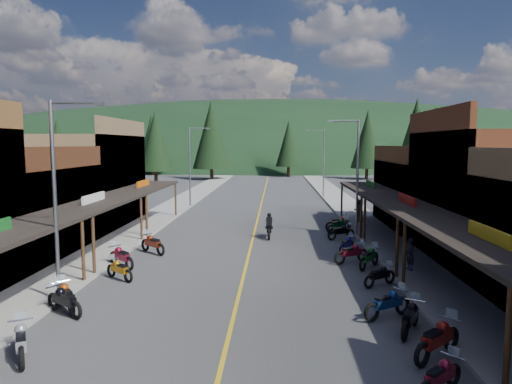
# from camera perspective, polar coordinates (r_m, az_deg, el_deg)

# --- Properties ---
(ground) EXTENTS (220.00, 220.00, 0.00)m
(ground) POSITION_cam_1_polar(r_m,az_deg,el_deg) (24.20, -1.24, -9.16)
(ground) COLOR #38383A
(ground) RESTS_ON ground
(centerline) EXTENTS (0.15, 90.00, 0.01)m
(centerline) POSITION_cam_1_polar(r_m,az_deg,el_deg) (43.79, 0.47, -2.30)
(centerline) COLOR gold
(centerline) RESTS_ON ground
(sidewalk_west) EXTENTS (3.40, 94.00, 0.15)m
(sidewalk_west) POSITION_cam_1_polar(r_m,az_deg,el_deg) (44.94, -10.69, -2.10)
(sidewalk_west) COLOR gray
(sidewalk_west) RESTS_ON ground
(sidewalk_east) EXTENTS (3.40, 94.00, 0.15)m
(sidewalk_east) POSITION_cam_1_polar(r_m,az_deg,el_deg) (44.34, 11.79, -2.23)
(sidewalk_east) COLOR gray
(sidewalk_east) RESTS_ON ground
(shop_west_2) EXTENTS (10.90, 9.00, 6.20)m
(shop_west_2) POSITION_cam_1_polar(r_m,az_deg,el_deg) (29.56, -28.69, -2.12)
(shop_west_2) COLOR #3F2111
(shop_west_2) RESTS_ON ground
(shop_west_3) EXTENTS (10.90, 10.20, 8.20)m
(shop_west_3) POSITION_cam_1_polar(r_m,az_deg,el_deg) (37.95, -21.32, 1.35)
(shop_west_3) COLOR brown
(shop_west_3) RESTS_ON ground
(shop_east_2) EXTENTS (10.90, 9.00, 8.20)m
(shop_east_2) POSITION_cam_1_polar(r_m,az_deg,el_deg) (27.99, 28.44, -0.48)
(shop_east_2) COLOR #562B19
(shop_east_2) RESTS_ON ground
(shop_east_3) EXTENTS (10.90, 10.20, 6.20)m
(shop_east_3) POSITION_cam_1_polar(r_m,az_deg,el_deg) (36.90, 21.83, -0.33)
(shop_east_3) COLOR #4C2D16
(shop_east_3) RESTS_ON ground
(streetlight_0) EXTENTS (2.16, 0.18, 8.00)m
(streetlight_0) POSITION_cam_1_polar(r_m,az_deg,el_deg) (19.37, -23.50, -0.03)
(streetlight_0) COLOR gray
(streetlight_0) RESTS_ON ground
(streetlight_1) EXTENTS (2.16, 0.18, 8.00)m
(streetlight_1) POSITION_cam_1_polar(r_m,az_deg,el_deg) (46.13, -8.11, 3.62)
(streetlight_1) COLOR gray
(streetlight_1) RESTS_ON ground
(streetlight_2) EXTENTS (2.16, 0.18, 8.00)m
(streetlight_2) POSITION_cam_1_polar(r_m,az_deg,el_deg) (31.83, 12.31, 2.50)
(streetlight_2) COLOR gray
(streetlight_2) RESTS_ON ground
(streetlight_3) EXTENTS (2.16, 0.18, 8.00)m
(streetlight_3) POSITION_cam_1_polar(r_m,az_deg,el_deg) (53.61, 8.32, 3.94)
(streetlight_3) COLOR gray
(streetlight_3) RESTS_ON ground
(ridge_hill) EXTENTS (310.00, 140.00, 60.00)m
(ridge_hill) POSITION_cam_1_polar(r_m,az_deg,el_deg) (158.44, 1.95, 3.71)
(ridge_hill) COLOR black
(ridge_hill) RESTS_ON ground
(pine_0) EXTENTS (5.04, 5.04, 11.00)m
(pine_0) POSITION_cam_1_polar(r_m,az_deg,el_deg) (94.88, -23.57, 5.60)
(pine_0) COLOR black
(pine_0) RESTS_ON ground
(pine_1) EXTENTS (5.88, 5.88, 12.50)m
(pine_1) POSITION_cam_1_polar(r_m,az_deg,el_deg) (96.74, -12.88, 6.39)
(pine_1) COLOR black
(pine_1) RESTS_ON ground
(pine_2) EXTENTS (6.72, 6.72, 14.00)m
(pine_2) POSITION_cam_1_polar(r_m,az_deg,el_deg) (82.14, -5.61, 7.13)
(pine_2) COLOR black
(pine_2) RESTS_ON ground
(pine_3) EXTENTS (5.04, 5.04, 11.00)m
(pine_3) POSITION_cam_1_polar(r_m,az_deg,el_deg) (89.34, 4.11, 6.08)
(pine_3) COLOR black
(pine_3) RESTS_ON ground
(pine_4) EXTENTS (5.88, 5.88, 12.50)m
(pine_4) POSITION_cam_1_polar(r_m,az_deg,el_deg) (84.92, 13.77, 6.44)
(pine_4) COLOR black
(pine_4) RESTS_ON ground
(pine_5) EXTENTS (6.72, 6.72, 14.00)m
(pine_5) POSITION_cam_1_polar(r_m,az_deg,el_deg) (100.70, 21.46, 6.53)
(pine_5) COLOR black
(pine_5) RESTS_ON ground
(pine_7) EXTENTS (5.88, 5.88, 12.50)m
(pine_7) POSITION_cam_1_polar(r_m,az_deg,el_deg) (104.82, -16.25, 6.26)
(pine_7) COLOR black
(pine_7) RESTS_ON ground
(pine_8) EXTENTS (4.48, 4.48, 10.00)m
(pine_8) POSITION_cam_1_polar(r_m,az_deg,el_deg) (67.54, -17.97, 5.41)
(pine_8) COLOR black
(pine_8) RESTS_ON ground
(pine_9) EXTENTS (4.93, 4.93, 10.80)m
(pine_9) POSITION_cam_1_polar(r_m,az_deg,el_deg) (71.91, 20.82, 5.66)
(pine_9) COLOR black
(pine_9) RESTS_ON ground
(pine_10) EXTENTS (5.38, 5.38, 11.60)m
(pine_10) POSITION_cam_1_polar(r_m,az_deg,el_deg) (75.87, -12.49, 6.21)
(pine_10) COLOR black
(pine_10) RESTS_ON ground
(pine_11) EXTENTS (5.82, 5.82, 12.40)m
(pine_11) POSITION_cam_1_polar(r_m,az_deg,el_deg) (64.03, 19.39, 6.43)
(pine_11) COLOR black
(pine_11) RESTS_ON ground
(bike_west_3) EXTENTS (1.66, 2.17, 1.20)m
(bike_west_3) POSITION_cam_1_polar(r_m,az_deg,el_deg) (15.70, -27.30, -16.07)
(bike_west_3) COLOR #95959A
(bike_west_3) RESTS_ON ground
(bike_west_4) EXTENTS (2.15, 1.78, 1.21)m
(bike_west_4) POSITION_cam_1_polar(r_m,az_deg,el_deg) (18.75, -22.87, -12.24)
(bike_west_4) COLOR black
(bike_west_4) RESTS_ON ground
(bike_west_5) EXTENTS (1.85, 2.07, 1.19)m
(bike_west_5) POSITION_cam_1_polar(r_m,az_deg,el_deg) (19.24, -22.66, -11.80)
(bike_west_5) COLOR #B5430C
(bike_west_5) RESTS_ON ground
(bike_west_6) EXTENTS (1.92, 1.68, 1.10)m
(bike_west_6) POSITION_cam_1_polar(r_m,az_deg,el_deg) (22.47, -16.70, -9.15)
(bike_west_6) COLOR #9F650B
(bike_west_6) RESTS_ON ground
(bike_west_7) EXTENTS (2.16, 2.05, 1.28)m
(bike_west_7) POSITION_cam_1_polar(r_m,az_deg,el_deg) (24.56, -16.51, -7.64)
(bike_west_7) COLOR maroon
(bike_west_7) RESTS_ON ground
(bike_west_8) EXTENTS (2.16, 2.04, 1.28)m
(bike_west_8) POSITION_cam_1_polar(r_m,az_deg,el_deg) (27.24, -12.80, -6.20)
(bike_west_8) COLOR maroon
(bike_west_8) RESTS_ON ground
(bike_east_2) EXTENTS (1.84, 1.72, 1.08)m
(bike_east_2) POSITION_cam_1_polar(r_m,az_deg,el_deg) (13.20, 22.04, -20.47)
(bike_east_2) COLOR maroon
(bike_east_2) RESTS_ON ground
(bike_east_3) EXTENTS (2.23, 2.10, 1.31)m
(bike_east_3) POSITION_cam_1_polar(r_m,az_deg,el_deg) (15.07, 21.77, -16.54)
(bike_east_3) COLOR maroon
(bike_east_3) RESTS_ON ground
(bike_east_4) EXTENTS (1.61, 2.15, 1.18)m
(bike_east_4) POSITION_cam_1_polar(r_m,az_deg,el_deg) (16.62, 18.74, -14.51)
(bike_east_4) COLOR black
(bike_east_4) RESTS_ON ground
(bike_east_5) EXTENTS (2.18, 1.70, 1.21)m
(bike_east_5) POSITION_cam_1_polar(r_m,az_deg,el_deg) (17.71, 16.13, -13.09)
(bike_east_5) COLOR navy
(bike_east_5) RESTS_ON ground
(bike_east_6) EXTENTS (1.89, 1.59, 1.07)m
(bike_east_6) POSITION_cam_1_polar(r_m,az_deg,el_deg) (21.39, 15.23, -9.92)
(bike_east_6) COLOR black
(bike_east_6) RESTS_ON ground
(bike_east_7) EXTENTS (1.80, 2.14, 1.21)m
(bike_east_7) POSITION_cam_1_polar(r_m,az_deg,el_deg) (24.23, 13.96, -7.83)
(bike_east_7) COLOR #0E4818
(bike_east_7) RESTS_ON ground
(bike_east_8) EXTENTS (2.20, 1.64, 1.21)m
(bike_east_8) POSITION_cam_1_polar(r_m,az_deg,el_deg) (24.99, 11.85, -7.36)
(bike_east_8) COLOR maroon
(bike_east_8) RESTS_ON ground
(bike_east_9) EXTENTS (1.52, 1.90, 1.06)m
(bike_east_9) POSITION_cam_1_polar(r_m,az_deg,el_deg) (27.33, 11.27, -6.36)
(bike_east_9) COLOR navy
(bike_east_9) RESTS_ON ground
(bike_east_10) EXTENTS (2.12, 1.52, 1.16)m
(bike_east_10) POSITION_cam_1_polar(r_m,az_deg,el_deg) (30.92, 10.61, -4.81)
(bike_east_10) COLOR black
(bike_east_10) RESTS_ON ground
(bike_east_11) EXTENTS (2.15, 1.97, 1.25)m
(bike_east_11) POSITION_cam_1_polar(r_m,az_deg,el_deg) (33.00, 10.28, -4.04)
(bike_east_11) COLOR #0E4722
(bike_east_11) RESTS_ON ground
(bike_east_12) EXTENTS (2.27, 1.68, 1.25)m
(bike_east_12) POSITION_cam_1_polar(r_m,az_deg,el_deg) (34.05, 10.28, -3.74)
(bike_east_12) COLOR #B52D0C
(bike_east_12) RESTS_ON ground
(rider_on_bike) EXTENTS (0.78, 2.32, 1.76)m
(rider_on_bike) POSITION_cam_1_polar(r_m,az_deg,el_deg) (30.96, 1.66, -4.46)
(rider_on_bike) COLOR black
(rider_on_bike) RESTS_ON ground
(pedestrian_east_a) EXTENTS (0.53, 0.67, 1.62)m
(pedestrian_east_a) POSITION_cam_1_polar(r_m,az_deg,el_deg) (23.83, 18.72, -7.34)
(pedestrian_east_a) COLOR #211C2B
(pedestrian_east_a) RESTS_ON sidewalk_east
(pedestrian_east_b) EXTENTS (0.99, 0.79, 1.79)m
(pedestrian_east_b) POSITION_cam_1_polar(r_m,az_deg,el_deg) (37.57, 12.71, -2.23)
(pedestrian_east_b) COLOR #4E3F31
(pedestrian_east_b) RESTS_ON sidewalk_east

